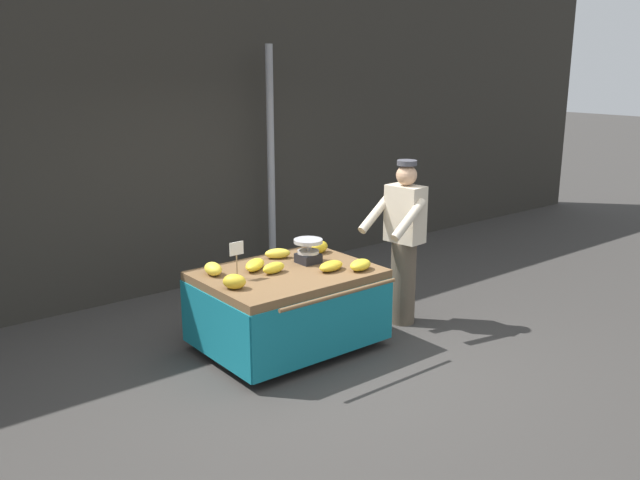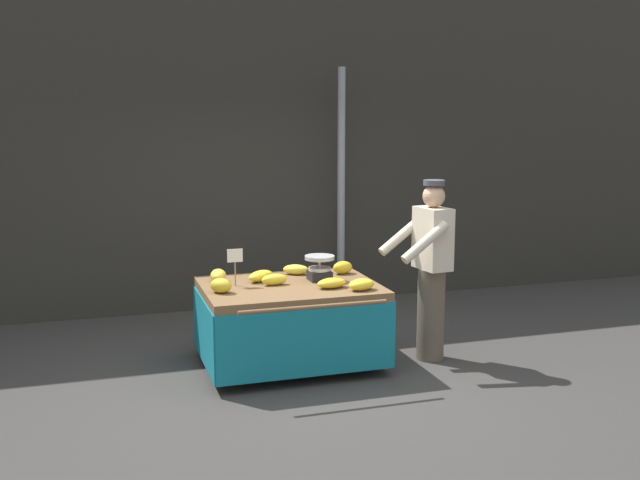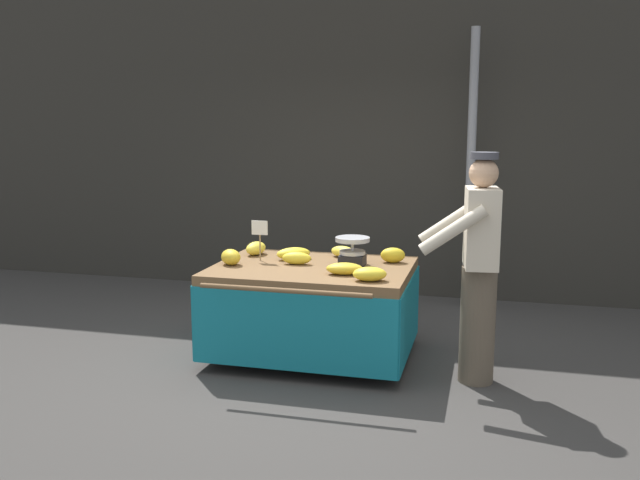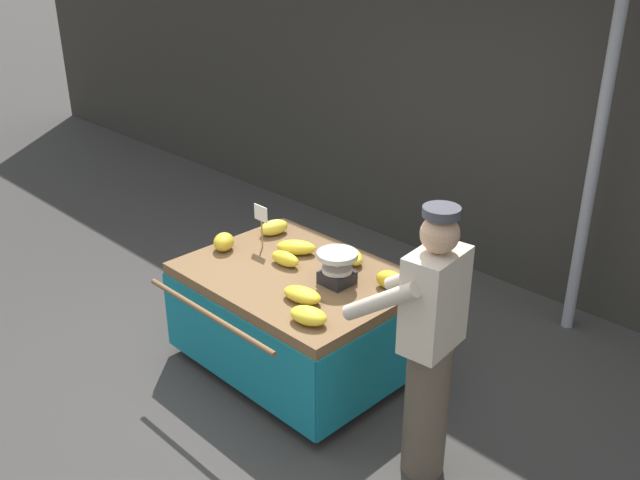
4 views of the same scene
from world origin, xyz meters
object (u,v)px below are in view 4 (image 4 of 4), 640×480
at_px(banana_cart, 297,297).
at_px(banana_bunch_4, 308,316).
at_px(weighing_scale, 337,268).
at_px(vendor_person, 429,346).
at_px(banana_bunch_6, 285,259).
at_px(banana_bunch_1, 274,227).
at_px(banana_bunch_3, 224,242).
at_px(price_sign, 261,217).
at_px(banana_bunch_5, 302,295).
at_px(banana_bunch_2, 352,256).
at_px(banana_bunch_7, 390,280).
at_px(street_pole, 595,159).
at_px(banana_bunch_0, 296,247).

distance_m(banana_cart, banana_bunch_4, 0.73).
bearing_deg(weighing_scale, vendor_person, -16.65).
relative_size(banana_bunch_6, vendor_person, 0.14).
relative_size(banana_bunch_1, banana_bunch_4, 0.97).
height_order(banana_bunch_3, vendor_person, vendor_person).
height_order(price_sign, banana_bunch_4, price_sign).
distance_m(price_sign, banana_bunch_5, 0.90).
height_order(banana_bunch_1, banana_bunch_2, banana_bunch_1).
height_order(banana_bunch_6, banana_bunch_7, banana_bunch_7).
height_order(price_sign, banana_bunch_5, price_sign).
height_order(price_sign, banana_bunch_7, price_sign).
xyz_separation_m(banana_bunch_2, banana_bunch_7, (0.44, -0.11, 0.01)).
distance_m(street_pole, banana_bunch_4, 2.50).
xyz_separation_m(banana_bunch_0, banana_bunch_4, (0.77, -0.62, 0.00)).
height_order(banana_cart, banana_bunch_5, banana_bunch_5).
bearing_deg(banana_cart, weighing_scale, 14.89).
xyz_separation_m(banana_cart, weighing_scale, (0.31, 0.08, 0.32)).
bearing_deg(banana_bunch_6, weighing_scale, 8.25).
xyz_separation_m(street_pole, weighing_scale, (-0.85, -1.85, -0.54)).
height_order(banana_cart, banana_bunch_2, banana_bunch_2).
height_order(banana_bunch_3, banana_bunch_4, banana_bunch_3).
distance_m(banana_bunch_4, banana_bunch_6, 0.81).
height_order(banana_cart, banana_bunch_6, banana_bunch_6).
bearing_deg(street_pole, banana_bunch_1, -137.59).
height_order(weighing_scale, banana_bunch_5, weighing_scale).
bearing_deg(banana_bunch_1, banana_bunch_2, 5.56).
xyz_separation_m(banana_cart, vendor_person, (1.31, -0.22, 0.30)).
distance_m(banana_cart, weighing_scale, 0.46).
relative_size(price_sign, banana_bunch_1, 1.40).
bearing_deg(weighing_scale, banana_bunch_3, -167.31).
bearing_deg(banana_cart, banana_bunch_4, -37.07).
bearing_deg(banana_bunch_1, banana_cart, -27.93).
bearing_deg(banana_cart, banana_bunch_3, -168.38).
xyz_separation_m(banana_cart, banana_bunch_5, (0.32, -0.25, 0.25)).
height_order(weighing_scale, banana_bunch_0, weighing_scale).
xyz_separation_m(banana_bunch_6, banana_bunch_7, (0.75, 0.27, 0.01)).
relative_size(banana_cart, banana_bunch_5, 5.71).
bearing_deg(banana_bunch_1, price_sign, -62.24).
height_order(street_pole, vendor_person, street_pole).
bearing_deg(street_pole, weighing_scale, -114.71).
xyz_separation_m(street_pole, banana_cart, (-1.16, -1.93, -0.86)).
height_order(banana_bunch_1, banana_bunch_6, banana_bunch_1).
bearing_deg(banana_cart, banana_bunch_7, 24.93).
bearing_deg(banana_bunch_7, banana_bunch_4, -95.56).
distance_m(weighing_scale, banana_bunch_1, 0.95).
bearing_deg(banana_bunch_6, banana_bunch_7, 19.57).
distance_m(banana_bunch_1, banana_bunch_7, 1.22).
bearing_deg(street_pole, banana_cart, -121.08).
xyz_separation_m(banana_bunch_3, banana_bunch_7, (1.27, 0.42, -0.00)).
height_order(banana_bunch_0, banana_bunch_7, banana_bunch_7).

